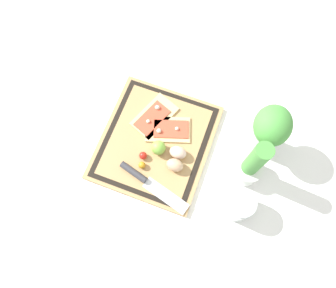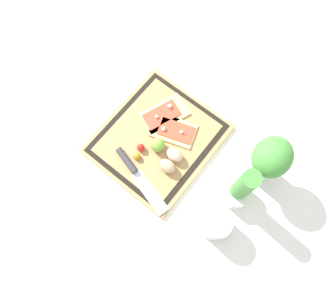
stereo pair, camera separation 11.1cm
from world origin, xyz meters
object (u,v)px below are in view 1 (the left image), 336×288
(lime, at_px, (158,148))
(herb_pot, at_px, (251,166))
(cherry_tomato_red, at_px, (143,156))
(cherry_tomato_yellow, at_px, (142,165))
(egg_pink, at_px, (178,153))
(sauce_jar, at_px, (238,205))
(pizza_slice_near, at_px, (154,116))
(pizza_slice_far, at_px, (169,129))
(egg_brown, at_px, (175,165))
(knife, at_px, (143,179))
(herb_glass, at_px, (269,130))

(lime, xyz_separation_m, herb_pot, (-0.03, 0.30, 0.04))
(cherry_tomato_red, relative_size, cherry_tomato_yellow, 1.11)
(egg_pink, distance_m, cherry_tomato_yellow, 0.13)
(sauce_jar, bearing_deg, pizza_slice_near, -118.77)
(pizza_slice_far, height_order, egg_brown, egg_brown)
(cherry_tomato_yellow, bearing_deg, egg_pink, 129.29)
(cherry_tomato_yellow, relative_size, sauce_jar, 0.22)
(egg_brown, xyz_separation_m, cherry_tomato_red, (0.00, -0.11, -0.01))
(knife, xyz_separation_m, herb_pot, (-0.15, 0.31, 0.06))
(egg_pink, relative_size, herb_glass, 0.26)
(cherry_tomato_red, distance_m, herb_glass, 0.42)
(lime, bearing_deg, cherry_tomato_red, -44.39)
(cherry_tomato_red, height_order, sauce_jar, sauce_jar)
(egg_pink, height_order, sauce_jar, sauce_jar)
(egg_brown, relative_size, herb_pot, 0.23)
(knife, height_order, herb_glass, herb_glass)
(pizza_slice_near, relative_size, herb_glass, 0.82)
(cherry_tomato_yellow, bearing_deg, lime, 156.62)
(herb_glass, bearing_deg, sauce_jar, -2.84)
(egg_pink, height_order, lime, lime)
(pizza_slice_near, distance_m, egg_pink, 0.16)
(egg_brown, relative_size, egg_pink, 1.00)
(herb_pot, bearing_deg, sauce_jar, 1.79)
(knife, distance_m, lime, 0.12)
(pizza_slice_near, height_order, herb_pot, herb_pot)
(lime, bearing_deg, cherry_tomato_yellow, -23.38)
(sauce_jar, xyz_separation_m, herb_glass, (-0.24, 0.01, 0.09))
(egg_pink, height_order, cherry_tomato_red, egg_pink)
(pizza_slice_far, relative_size, egg_brown, 3.06)
(knife, bearing_deg, pizza_slice_near, -168.10)
(sauce_jar, bearing_deg, lime, -106.72)
(egg_pink, relative_size, herb_pot, 0.23)
(egg_pink, distance_m, cherry_tomato_red, 0.12)
(sauce_jar, bearing_deg, egg_pink, -112.62)
(knife, distance_m, egg_pink, 0.15)
(egg_pink, relative_size, sauce_jar, 0.53)
(cherry_tomato_red, height_order, cherry_tomato_yellow, cherry_tomato_red)
(egg_pink, xyz_separation_m, lime, (0.01, -0.07, 0.00))
(lime, relative_size, cherry_tomato_yellow, 2.06)
(pizza_slice_far, relative_size, cherry_tomato_red, 6.69)
(cherry_tomato_red, relative_size, herb_glass, 0.12)
(sauce_jar, bearing_deg, cherry_tomato_yellow, -93.18)
(cherry_tomato_red, height_order, herb_glass, herb_glass)
(pizza_slice_near, distance_m, herb_pot, 0.37)
(herb_pot, bearing_deg, herb_glass, 172.28)
(egg_brown, height_order, lime, lime)
(knife, bearing_deg, cherry_tomato_red, -159.18)
(herb_pot, distance_m, sauce_jar, 0.13)
(egg_pink, relative_size, cherry_tomato_red, 2.19)
(pizza_slice_far, bearing_deg, egg_brown, 29.31)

